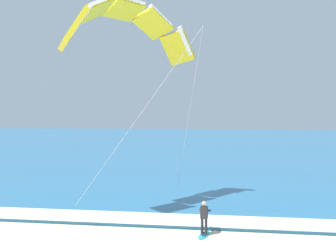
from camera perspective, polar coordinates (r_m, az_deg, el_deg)
sea at (r=79.26m, az=9.56°, el=-2.38°), size 200.00×120.00×0.20m
surf_foam at (r=20.93m, az=13.99°, el=-14.04°), size 200.00×2.21×0.04m
surfboard at (r=19.15m, az=5.48°, el=-16.12°), size 0.76×1.46×0.09m
kitesurfer at (r=18.90m, az=5.50°, el=-13.47°), size 0.60×0.60×1.69m
kite_primary at (r=22.83m, az=-5.94°, el=15.13°), size 7.47×8.25×11.39m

